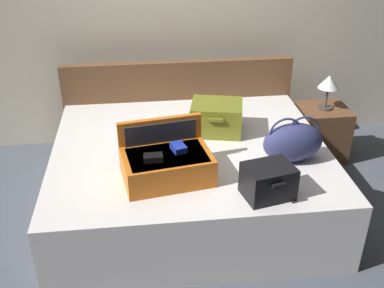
{
  "coord_description": "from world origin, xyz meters",
  "views": [
    {
      "loc": [
        -0.34,
        -2.61,
        2.27
      ],
      "look_at": [
        0.0,
        0.27,
        0.64
      ],
      "focal_mm": 42.78,
      "sensor_mm": 36.0,
      "label": 1
    }
  ],
  "objects_px": {
    "hard_case_medium": "(216,117)",
    "duffel_bag": "(293,142)",
    "hard_case_large": "(166,163)",
    "bed": "(190,177)",
    "nightstand": "(321,133)",
    "hard_case_small": "(268,181)",
    "table_lamp": "(329,83)",
    "pillow_near_headboard": "(154,132)"
  },
  "relations": [
    {
      "from": "hard_case_medium",
      "to": "duffel_bag",
      "type": "height_order",
      "value": "duffel_bag"
    },
    {
      "from": "hard_case_large",
      "to": "hard_case_medium",
      "type": "bearing_deg",
      "value": 45.73
    },
    {
      "from": "hard_case_medium",
      "to": "bed",
      "type": "bearing_deg",
      "value": -122.74
    },
    {
      "from": "hard_case_large",
      "to": "nightstand",
      "type": "xyz_separation_m",
      "value": [
        1.52,
        1.03,
        -0.41
      ]
    },
    {
      "from": "hard_case_small",
      "to": "duffel_bag",
      "type": "bearing_deg",
      "value": 42.1
    },
    {
      "from": "hard_case_large",
      "to": "bed",
      "type": "bearing_deg",
      "value": 53.59
    },
    {
      "from": "table_lamp",
      "to": "nightstand",
      "type": "bearing_deg",
      "value": 180.0
    },
    {
      "from": "duffel_bag",
      "to": "nightstand",
      "type": "relative_size",
      "value": 0.9
    },
    {
      "from": "hard_case_large",
      "to": "nightstand",
      "type": "bearing_deg",
      "value": 24.86
    },
    {
      "from": "bed",
      "to": "duffel_bag",
      "type": "height_order",
      "value": "duffel_bag"
    },
    {
      "from": "hard_case_small",
      "to": "bed",
      "type": "bearing_deg",
      "value": 108.81
    },
    {
      "from": "hard_case_medium",
      "to": "duffel_bag",
      "type": "distance_m",
      "value": 0.69
    },
    {
      "from": "hard_case_large",
      "to": "table_lamp",
      "type": "relative_size",
      "value": 2.0
    },
    {
      "from": "bed",
      "to": "table_lamp",
      "type": "xyz_separation_m",
      "value": [
        1.32,
        0.64,
        0.48
      ]
    },
    {
      "from": "hard_case_small",
      "to": "duffel_bag",
      "type": "xyz_separation_m",
      "value": [
        0.29,
        0.41,
        0.04
      ]
    },
    {
      "from": "hard_case_medium",
      "to": "nightstand",
      "type": "bearing_deg",
      "value": 32.79
    },
    {
      "from": "hard_case_small",
      "to": "table_lamp",
      "type": "distance_m",
      "value": 1.6
    },
    {
      "from": "bed",
      "to": "hard_case_large",
      "type": "relative_size",
      "value": 3.24
    },
    {
      "from": "duffel_bag",
      "to": "table_lamp",
      "type": "height_order",
      "value": "duffel_bag"
    },
    {
      "from": "hard_case_large",
      "to": "hard_case_small",
      "type": "relative_size",
      "value": 1.84
    },
    {
      "from": "bed",
      "to": "hard_case_medium",
      "type": "relative_size",
      "value": 4.51
    },
    {
      "from": "duffel_bag",
      "to": "pillow_near_headboard",
      "type": "distance_m",
      "value": 1.06
    },
    {
      "from": "bed",
      "to": "table_lamp",
      "type": "distance_m",
      "value": 1.54
    },
    {
      "from": "table_lamp",
      "to": "hard_case_medium",
      "type": "bearing_deg",
      "value": -159.75
    },
    {
      "from": "hard_case_large",
      "to": "hard_case_small",
      "type": "distance_m",
      "value": 0.68
    },
    {
      "from": "bed",
      "to": "pillow_near_headboard",
      "type": "xyz_separation_m",
      "value": [
        -0.27,
        0.13,
        0.35
      ]
    },
    {
      "from": "hard_case_small",
      "to": "table_lamp",
      "type": "xyz_separation_m",
      "value": [
        0.9,
        1.32,
        0.1
      ]
    },
    {
      "from": "pillow_near_headboard",
      "to": "nightstand",
      "type": "xyz_separation_m",
      "value": [
        1.58,
        0.5,
        -0.37
      ]
    },
    {
      "from": "nightstand",
      "to": "duffel_bag",
      "type": "bearing_deg",
      "value": -123.94
    },
    {
      "from": "hard_case_large",
      "to": "hard_case_small",
      "type": "xyz_separation_m",
      "value": [
        0.62,
        -0.28,
        -0.01
      ]
    },
    {
      "from": "hard_case_large",
      "to": "table_lamp",
      "type": "distance_m",
      "value": 1.84
    },
    {
      "from": "pillow_near_headboard",
      "to": "nightstand",
      "type": "bearing_deg",
      "value": 17.68
    },
    {
      "from": "duffel_bag",
      "to": "table_lamp",
      "type": "distance_m",
      "value": 1.1
    },
    {
      "from": "bed",
      "to": "pillow_near_headboard",
      "type": "relative_size",
      "value": 4.27
    },
    {
      "from": "hard_case_large",
      "to": "pillow_near_headboard",
      "type": "xyz_separation_m",
      "value": [
        -0.06,
        0.53,
        -0.04
      ]
    },
    {
      "from": "bed",
      "to": "hard_case_medium",
      "type": "bearing_deg",
      "value": 44.72
    },
    {
      "from": "hard_case_medium",
      "to": "table_lamp",
      "type": "distance_m",
      "value": 1.15
    },
    {
      "from": "duffel_bag",
      "to": "pillow_near_headboard",
      "type": "relative_size",
      "value": 0.94
    },
    {
      "from": "nightstand",
      "to": "pillow_near_headboard",
      "type": "bearing_deg",
      "value": -162.32
    },
    {
      "from": "pillow_near_headboard",
      "to": "table_lamp",
      "type": "bearing_deg",
      "value": 17.68
    },
    {
      "from": "hard_case_medium",
      "to": "table_lamp",
      "type": "bearing_deg",
      "value": 32.79
    },
    {
      "from": "bed",
      "to": "hard_case_large",
      "type": "xyz_separation_m",
      "value": [
        -0.2,
        -0.4,
        0.39
      ]
    }
  ]
}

